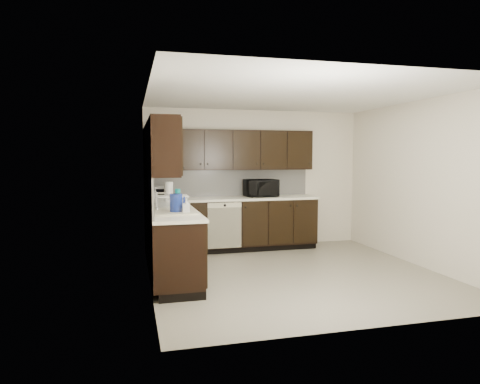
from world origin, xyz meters
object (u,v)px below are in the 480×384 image
(microwave, at_px, (261,188))
(storage_bin, at_px, (172,202))
(sink, at_px, (174,216))
(blue_pitcher, at_px, (176,203))
(toaster_oven, at_px, (160,193))

(microwave, relative_size, storage_bin, 1.32)
(sink, bearing_deg, storage_bin, 88.22)
(blue_pitcher, bearing_deg, sink, 76.28)
(toaster_oven, height_order, blue_pitcher, blue_pitcher)
(toaster_oven, bearing_deg, storage_bin, -83.38)
(microwave, bearing_deg, sink, -137.99)
(toaster_oven, bearing_deg, sink, -84.66)
(toaster_oven, bearing_deg, blue_pitcher, -84.42)
(sink, bearing_deg, microwave, 45.01)
(blue_pitcher, bearing_deg, storage_bin, 70.57)
(blue_pitcher, bearing_deg, microwave, 27.94)
(storage_bin, bearing_deg, toaster_oven, 93.50)
(sink, relative_size, microwave, 1.47)
(sink, distance_m, microwave, 2.43)
(toaster_oven, xyz_separation_m, storage_bin, (0.08, -1.35, -0.03))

